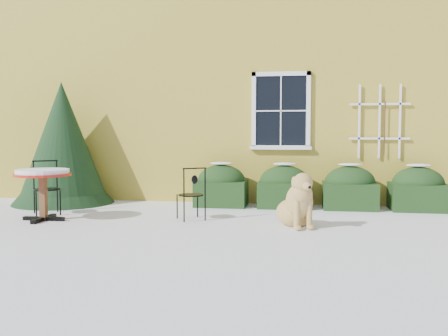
% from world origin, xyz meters
% --- Properties ---
extents(ground, '(80.00, 80.00, 0.00)m').
position_xyz_m(ground, '(0.00, 0.00, 0.00)').
color(ground, white).
rests_on(ground, ground).
extents(house, '(12.40, 8.40, 6.40)m').
position_xyz_m(house, '(0.00, 7.00, 3.22)').
color(house, gold).
rests_on(house, ground).
extents(hedge_row, '(4.95, 0.80, 0.91)m').
position_xyz_m(hedge_row, '(1.65, 2.55, 0.40)').
color(hedge_row, black).
rests_on(hedge_row, ground).
extents(evergreen_shrub, '(2.15, 2.15, 2.60)m').
position_xyz_m(evergreen_shrub, '(-3.72, 2.40, 1.05)').
color(evergreen_shrub, black).
rests_on(evergreen_shrub, ground).
extents(bistro_table, '(0.96, 0.96, 0.89)m').
position_xyz_m(bistro_table, '(-3.06, 0.34, 0.74)').
color(bistro_table, black).
rests_on(bistro_table, ground).
extents(patio_chair_near, '(0.56, 0.56, 0.92)m').
position_xyz_m(patio_chair_near, '(-0.54, 0.80, 0.46)').
color(patio_chair_near, black).
rests_on(patio_chair_near, ground).
extents(patio_chair_far, '(0.61, 0.61, 1.00)m').
position_xyz_m(patio_chair_far, '(-3.36, 1.00, 0.50)').
color(patio_chair_far, black).
rests_on(patio_chair_far, ground).
extents(dog, '(0.78, 1.00, 0.92)m').
position_xyz_m(dog, '(1.29, 0.42, 0.37)').
color(dog, tan).
rests_on(dog, ground).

